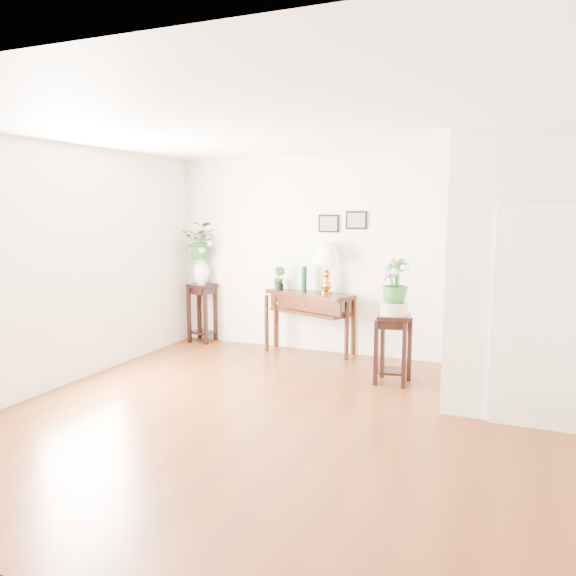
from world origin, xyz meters
The scene contains 20 objects.
floor centered at (0.00, 0.00, 0.00)m, with size 6.00×5.50×0.02m, color #633012.
ceiling centered at (0.00, 0.00, 2.80)m, with size 6.00×5.50×0.02m, color white.
wall_back centered at (0.00, 2.75, 1.40)m, with size 6.00×0.02×2.80m, color white.
wall_front centered at (0.00, -2.75, 1.40)m, with size 6.00×0.02×2.80m, color white.
wall_left centered at (-3.00, 0.00, 1.40)m, with size 0.02×5.50×2.80m, color white.
partition centered at (2.10, 1.77, 1.40)m, with size 1.80×1.95×2.80m, color white.
door centered at (2.10, 0.78, 1.05)m, with size 0.90×0.05×2.10m, color silver.
art_print_left centered at (-0.65, 2.73, 1.85)m, with size 0.30×0.02×0.25m, color black.
art_print_right centered at (-0.25, 2.73, 1.90)m, with size 0.30×0.02×0.25m, color black.
wall_ornament centered at (1.16, 1.90, 2.05)m, with size 0.51×0.51×0.07m, color tan.
console_table centered at (-0.87, 2.57, 0.44)m, with size 1.33×0.44×0.88m, color black.
table_lamp centered at (-0.62, 2.57, 1.23)m, with size 0.41×0.41×0.71m, color #AD6D23.
green_vase centered at (-0.96, 2.57, 1.05)m, with size 0.07×0.07×0.36m, color black.
potted_plant centered at (-1.34, 2.57, 1.05)m, with size 0.18×0.15×0.33m, color #21551F.
plant_stand_a centered at (-2.65, 2.57, 0.45)m, with size 0.35×0.35×0.91m, color black.
porcelain_vase centered at (-2.65, 2.57, 1.13)m, with size 0.25×0.25×0.42m, color white, non-canonical shape.
lily_arrangement centered at (-2.65, 2.57, 1.60)m, with size 0.52×0.45×0.58m, color #21551F.
plant_stand_b centered at (0.54, 1.63, 0.41)m, with size 0.39×0.39×0.83m, color black.
ceramic_bowl centered at (0.54, 1.63, 0.91)m, with size 0.33×0.33×0.15m, color beige.
narcissus centered at (0.54, 1.63, 1.22)m, with size 0.30×0.30×0.54m, color #21551F.
Camera 1 is at (1.89, -4.81, 2.06)m, focal length 35.00 mm.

